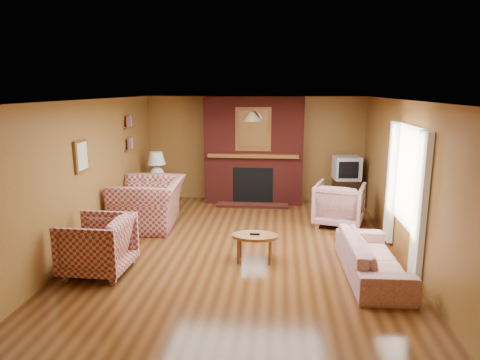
# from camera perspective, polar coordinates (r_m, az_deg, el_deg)

# --- Properties ---
(floor) EXTENTS (6.50, 6.50, 0.00)m
(floor) POSITION_cam_1_polar(r_m,az_deg,el_deg) (7.07, 0.24, -9.21)
(floor) COLOR #3F220D
(floor) RESTS_ON ground
(ceiling) EXTENTS (6.50, 6.50, 0.00)m
(ceiling) POSITION_cam_1_polar(r_m,az_deg,el_deg) (6.59, 0.26, 10.62)
(ceiling) COLOR silver
(ceiling) RESTS_ON wall_back
(wall_back) EXTENTS (6.50, 0.00, 6.50)m
(wall_back) POSITION_cam_1_polar(r_m,az_deg,el_deg) (9.92, 1.94, 4.17)
(wall_back) COLOR brown
(wall_back) RESTS_ON floor
(wall_front) EXTENTS (6.50, 0.00, 6.50)m
(wall_front) POSITION_cam_1_polar(r_m,az_deg,el_deg) (3.63, -4.44, -10.13)
(wall_front) COLOR brown
(wall_front) RESTS_ON floor
(wall_left) EXTENTS (0.00, 6.50, 6.50)m
(wall_left) POSITION_cam_1_polar(r_m,az_deg,el_deg) (7.38, -19.47, 0.70)
(wall_left) COLOR brown
(wall_left) RESTS_ON floor
(wall_right) EXTENTS (0.00, 6.50, 6.50)m
(wall_right) POSITION_cam_1_polar(r_m,az_deg,el_deg) (6.97, 21.18, -0.07)
(wall_right) COLOR brown
(wall_right) RESTS_ON floor
(fireplace) EXTENTS (2.20, 0.82, 2.40)m
(fireplace) POSITION_cam_1_polar(r_m,az_deg,el_deg) (9.67, 1.84, 3.85)
(fireplace) COLOR #4D1511
(fireplace) RESTS_ON floor
(window_right) EXTENTS (0.10, 1.85, 2.00)m
(window_right) POSITION_cam_1_polar(r_m,az_deg,el_deg) (6.78, 21.19, -1.02)
(window_right) COLOR beige
(window_right) RESTS_ON wall_right
(bookshelf) EXTENTS (0.09, 0.55, 0.71)m
(bookshelf) POSITION_cam_1_polar(r_m,az_deg,el_deg) (9.03, -14.33, 5.99)
(bookshelf) COLOR brown
(bookshelf) RESTS_ON wall_left
(botanical_print) EXTENTS (0.05, 0.40, 0.50)m
(botanical_print) POSITION_cam_1_polar(r_m,az_deg,el_deg) (7.04, -20.43, 3.01)
(botanical_print) COLOR brown
(botanical_print) RESTS_ON wall_left
(pendant_light) EXTENTS (0.36, 0.36, 0.48)m
(pendant_light) POSITION_cam_1_polar(r_m,az_deg,el_deg) (8.90, 1.60, 8.43)
(pendant_light) COLOR black
(pendant_light) RESTS_ON ceiling
(plaid_loveseat) EXTENTS (1.29, 1.46, 0.90)m
(plaid_loveseat) POSITION_cam_1_polar(r_m,az_deg,el_deg) (8.24, -12.05, -3.06)
(plaid_loveseat) COLOR maroon
(plaid_loveseat) RESTS_ON floor
(plaid_armchair) EXTENTS (0.93, 0.90, 0.82)m
(plaid_armchair) POSITION_cam_1_polar(r_m,az_deg,el_deg) (6.41, -18.50, -8.24)
(plaid_armchair) COLOR maroon
(plaid_armchair) RESTS_ON floor
(floral_sofa) EXTENTS (0.78, 1.87, 0.54)m
(floral_sofa) POSITION_cam_1_polar(r_m,az_deg,el_deg) (6.31, 17.23, -9.84)
(floral_sofa) COLOR #BDA892
(floral_sofa) RESTS_ON floor
(floral_armchair) EXTENTS (1.10, 1.11, 0.82)m
(floral_armchair) POSITION_cam_1_polar(r_m,az_deg,el_deg) (8.38, 13.10, -3.15)
(floral_armchair) COLOR #BDA892
(floral_armchair) RESTS_ON floor
(coffee_table) EXTENTS (0.71, 0.44, 0.43)m
(coffee_table) POSITION_cam_1_polar(r_m,az_deg,el_deg) (6.53, 1.99, -7.84)
(coffee_table) COLOR brown
(coffee_table) RESTS_ON floor
(side_table) EXTENTS (0.43, 0.43, 0.57)m
(side_table) POSITION_cam_1_polar(r_m,az_deg,el_deg) (9.68, -10.91, -1.78)
(side_table) COLOR brown
(side_table) RESTS_ON floor
(table_lamp) EXTENTS (0.40, 0.40, 0.65)m
(table_lamp) POSITION_cam_1_polar(r_m,az_deg,el_deg) (9.55, -11.06, 1.99)
(table_lamp) COLOR white
(table_lamp) RESTS_ON side_table
(tv_stand) EXTENTS (0.59, 0.54, 0.62)m
(tv_stand) POSITION_cam_1_polar(r_m,az_deg,el_deg) (9.74, 13.87, -1.66)
(tv_stand) COLOR black
(tv_stand) RESTS_ON floor
(crt_tv) EXTENTS (0.59, 0.59, 0.51)m
(crt_tv) POSITION_cam_1_polar(r_m,az_deg,el_deg) (9.62, 14.04, 1.60)
(crt_tv) COLOR #B1B4B9
(crt_tv) RESTS_ON tv_stand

